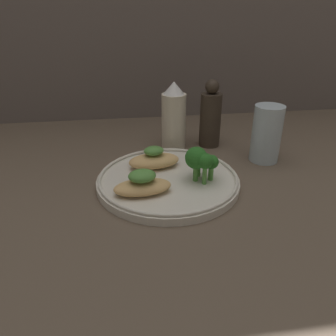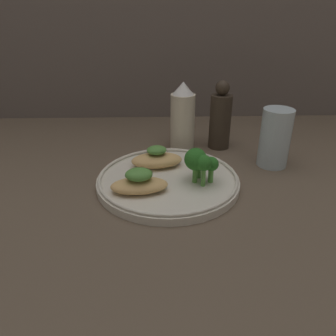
# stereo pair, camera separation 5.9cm
# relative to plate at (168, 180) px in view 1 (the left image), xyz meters

# --- Properties ---
(ground_plane) EXTENTS (1.80, 1.80, 0.01)m
(ground_plane) POSITION_rel_plate_xyz_m (0.00, 0.00, -0.01)
(ground_plane) COLOR brown
(plate) EXTENTS (0.26, 0.26, 0.02)m
(plate) POSITION_rel_plate_xyz_m (0.00, 0.00, 0.00)
(plate) COLOR silver
(plate) RESTS_ON ground_plane
(grilled_meat_front) EXTENTS (0.10, 0.06, 0.04)m
(grilled_meat_front) POSITION_rel_plate_xyz_m (-0.05, -0.05, 0.02)
(grilled_meat_front) COLOR tan
(grilled_meat_front) RESTS_ON plate
(grilled_meat_middle) EXTENTS (0.10, 0.06, 0.04)m
(grilled_meat_middle) POSITION_rel_plate_xyz_m (-0.02, 0.05, 0.02)
(grilled_meat_middle) COLOR tan
(grilled_meat_middle) RESTS_ON plate
(broccoli_bunch) EXTENTS (0.06, 0.06, 0.06)m
(broccoli_bunch) POSITION_rel_plate_xyz_m (0.05, -0.02, 0.04)
(broccoli_bunch) COLOR #569942
(broccoli_bunch) RESTS_ON plate
(sauce_bottle) EXTENTS (0.05, 0.05, 0.15)m
(sauce_bottle) POSITION_rel_plate_xyz_m (0.04, 0.18, 0.06)
(sauce_bottle) COLOR beige
(sauce_bottle) RESTS_ON ground_plane
(pepper_grinder) EXTENTS (0.05, 0.05, 0.15)m
(pepper_grinder) POSITION_rel_plate_xyz_m (0.12, 0.18, 0.06)
(pepper_grinder) COLOR #382D23
(pepper_grinder) RESTS_ON ground_plane
(drinking_glass) EXTENTS (0.06, 0.06, 0.12)m
(drinking_glass) POSITION_rel_plate_xyz_m (0.22, 0.08, 0.05)
(drinking_glass) COLOR silver
(drinking_glass) RESTS_ON ground_plane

